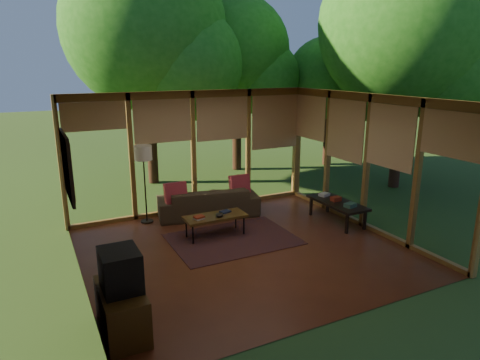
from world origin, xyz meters
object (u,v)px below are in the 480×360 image
media_cabinet (122,311)px  television (120,270)px  sofa (208,202)px  coffee_table (215,217)px  side_console (337,204)px  floor_lamp (143,157)px

media_cabinet → television: bearing=0.0°
sofa → coffee_table: bearing=85.6°
sofa → side_console: size_ratio=1.56×
floor_lamp → side_console: bearing=-26.6°
media_cabinet → coffee_table: bearing=45.9°
side_console → floor_lamp: bearing=153.4°
television → side_console: bearing=21.4°
sofa → television: television is taller
television → side_console: (4.85, 1.90, -0.44)m
television → floor_lamp: 3.94m
media_cabinet → floor_lamp: size_ratio=0.61×
television → media_cabinet: bearing=180.0°
television → coffee_table: (2.24, 2.34, -0.46)m
sofa → coffee_table: 1.21m
sofa → side_console: 2.78m
sofa → side_console: sofa is taller
media_cabinet → side_console: 5.23m
coffee_table → sofa: bearing=74.0°
sofa → media_cabinet: bearing=65.0°
sofa → coffee_table: size_ratio=1.82×
floor_lamp → side_console: (3.60, -1.80, -1.00)m
side_console → media_cabinet: bearing=-158.7°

